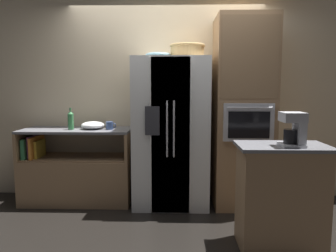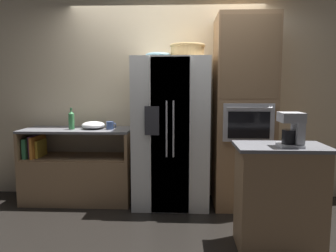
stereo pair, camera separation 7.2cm
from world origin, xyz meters
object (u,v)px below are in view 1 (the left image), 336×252
object	(u,v)px
wall_oven	(243,113)
mug	(110,126)
bottle_tall	(71,120)
coffee_maker	(295,128)
fruit_bowl	(158,55)
refrigerator	(171,132)
wicker_basket	(187,50)
mixing_bowl	(93,125)

from	to	relation	value
wall_oven	mug	size ratio (longest dim) A/B	17.95
bottle_tall	coffee_maker	bearing A→B (deg)	-26.77
bottle_tall	coffee_maker	world-z (taller)	coffee_maker
wall_oven	bottle_tall	xyz separation A→B (m)	(-2.11, -0.02, -0.09)
fruit_bowl	refrigerator	bearing A→B (deg)	23.04
refrigerator	coffee_maker	bearing A→B (deg)	-47.40
fruit_bowl	coffee_maker	size ratio (longest dim) A/B	1.02
wicker_basket	mixing_bowl	xyz separation A→B (m)	(-1.17, 0.07, -0.90)
refrigerator	wicker_basket	world-z (taller)	wicker_basket
refrigerator	fruit_bowl	world-z (taller)	fruit_bowl
wall_oven	bottle_tall	distance (m)	2.11
coffee_maker	wall_oven	bearing A→B (deg)	99.91
wicker_basket	mug	world-z (taller)	wicker_basket
refrigerator	mixing_bowl	distance (m)	0.98
wall_oven	mug	world-z (taller)	wall_oven
mug	mixing_bowl	distance (m)	0.22
refrigerator	coffee_maker	distance (m)	1.61
fruit_bowl	mug	size ratio (longest dim) A/B	2.34
bottle_tall	mug	xyz separation A→B (m)	(0.48, 0.02, -0.07)
wall_oven	wicker_basket	distance (m)	1.01
bottle_tall	mixing_bowl	bearing A→B (deg)	12.61
bottle_tall	coffee_maker	xyz separation A→B (m)	(2.32, -1.17, 0.06)
bottle_tall	coffee_maker	size ratio (longest dim) A/B	0.91
wicker_basket	bottle_tall	distance (m)	1.65
coffee_maker	mug	bearing A→B (deg)	147.02
fruit_bowl	wall_oven	bearing A→B (deg)	4.59
wall_oven	mug	bearing A→B (deg)	179.94
wicker_basket	mixing_bowl	distance (m)	1.48
wall_oven	mixing_bowl	distance (m)	1.86
refrigerator	fruit_bowl	xyz separation A→B (m)	(-0.15, -0.06, 0.93)
mixing_bowl	coffee_maker	distance (m)	2.40
wicker_basket	mixing_bowl	size ratio (longest dim) A/B	1.46
mug	refrigerator	bearing A→B (deg)	-1.45
fruit_bowl	coffee_maker	distance (m)	1.81
wicker_basket	fruit_bowl	bearing A→B (deg)	-172.47
wicker_basket	bottle_tall	world-z (taller)	wicker_basket
mixing_bowl	coffee_maker	bearing A→B (deg)	-30.76
mixing_bowl	wall_oven	bearing A→B (deg)	-1.08
refrigerator	bottle_tall	distance (m)	1.25
fruit_bowl	wicker_basket	bearing A→B (deg)	7.53
refrigerator	wicker_basket	bearing A→B (deg)	-5.70
bottle_tall	refrigerator	bearing A→B (deg)	0.24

